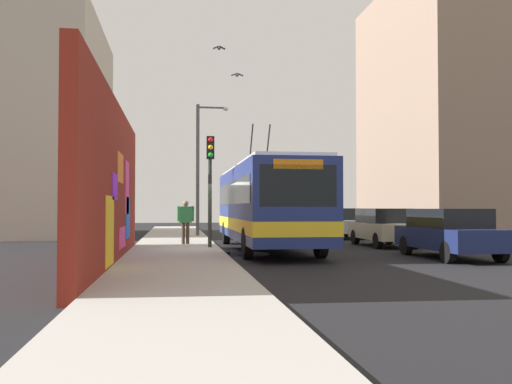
# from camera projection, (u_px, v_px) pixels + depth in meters

# --- Properties ---
(ground_plane) EXTENTS (80.00, 80.00, 0.00)m
(ground_plane) POSITION_uv_depth(u_px,v_px,m) (220.00, 252.00, 20.28)
(ground_plane) COLOR black
(sidewalk_slab) EXTENTS (48.00, 3.20, 0.15)m
(sidewalk_slab) POSITION_uv_depth(u_px,v_px,m) (176.00, 250.00, 20.05)
(sidewalk_slab) COLOR #ADA8A0
(sidewalk_slab) RESTS_ON ground_plane
(graffiti_wall) EXTENTS (13.18, 0.32, 4.53)m
(graffiti_wall) POSITION_uv_depth(u_px,v_px,m) (113.00, 185.00, 15.51)
(graffiti_wall) COLOR maroon
(graffiti_wall) RESTS_ON ground_plane
(building_far_left) EXTENTS (12.50, 6.37, 12.46)m
(building_far_left) POSITION_uv_depth(u_px,v_px,m) (46.00, 129.00, 32.80)
(building_far_left) COLOR #B2A899
(building_far_left) RESTS_ON ground_plane
(building_far_right) EXTENTS (13.92, 8.92, 16.66)m
(building_far_right) POSITION_uv_depth(u_px,v_px,m) (452.00, 109.00, 37.91)
(building_far_right) COLOR gray
(building_far_right) RESTS_ON ground_plane
(city_bus) EXTENTS (11.49, 2.64, 4.99)m
(city_bus) POSITION_uv_depth(u_px,v_px,m) (266.00, 203.00, 21.28)
(city_bus) COLOR navy
(city_bus) RESTS_ON ground_plane
(parked_car_navy) EXTENTS (4.48, 1.86, 1.58)m
(parked_car_navy) POSITION_uv_depth(u_px,v_px,m) (449.00, 232.00, 17.69)
(parked_car_navy) COLOR navy
(parked_car_navy) RESTS_ON ground_plane
(parked_car_champagne) EXTENTS (4.19, 1.78, 1.58)m
(parked_car_champagne) POSITION_uv_depth(u_px,v_px,m) (383.00, 226.00, 23.27)
(parked_car_champagne) COLOR #C6B793
(parked_car_champagne) RESTS_ON ground_plane
(parked_car_silver) EXTENTS (4.14, 1.87, 1.58)m
(parked_car_silver) POSITION_uv_depth(u_px,v_px,m) (339.00, 222.00, 29.53)
(parked_car_silver) COLOR #B7B7BC
(parked_car_silver) RESTS_ON ground_plane
(pedestrian_midblock) EXTENTS (0.23, 0.69, 1.75)m
(pedestrian_midblock) POSITION_uv_depth(u_px,v_px,m) (186.00, 218.00, 22.48)
(pedestrian_midblock) COLOR #3F3326
(pedestrian_midblock) RESTS_ON sidewalk_slab
(traffic_light) EXTENTS (0.49, 0.28, 4.12)m
(traffic_light) POSITION_uv_depth(u_px,v_px,m) (210.00, 172.00, 20.59)
(traffic_light) COLOR #2D382D
(traffic_light) RESTS_ON sidewalk_slab
(street_lamp) EXTENTS (0.44, 1.71, 6.96)m
(street_lamp) POSITION_uv_depth(u_px,v_px,m) (201.00, 160.00, 29.53)
(street_lamp) COLOR #4C4C51
(street_lamp) RESTS_ON sidewalk_slab
(flying_pigeons) EXTENTS (0.68, 1.38, 1.23)m
(flying_pigeons) POSITION_uv_depth(u_px,v_px,m) (228.00, 62.00, 24.55)
(flying_pigeons) COLOR #47474C
(curbside_puddle) EXTENTS (2.11, 2.11, 0.00)m
(curbside_puddle) POSITION_uv_depth(u_px,v_px,m) (240.00, 254.00, 19.33)
(curbside_puddle) COLOR black
(curbside_puddle) RESTS_ON ground_plane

